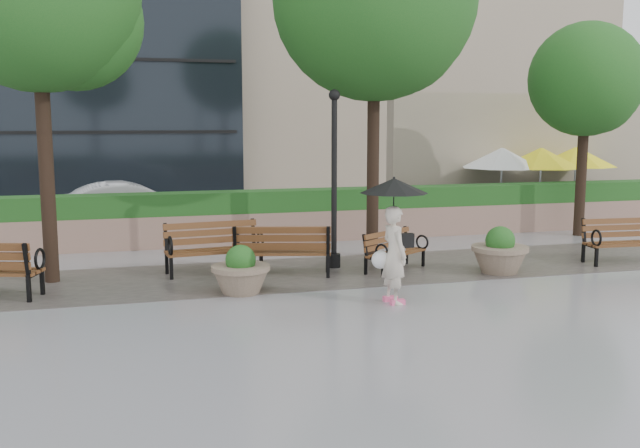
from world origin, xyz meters
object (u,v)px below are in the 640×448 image
object	(u,v)px
lamppost	(334,191)
bench_2	(282,261)
bench_4	(625,250)
pedestrian	(394,228)
planter_left	(241,274)
bench_1	(214,259)
planter_right	(500,255)
bench_3	(395,259)
car_right	(130,206)

from	to	relation	value
lamppost	bench_2	bearing A→B (deg)	-158.64
bench_4	pedestrian	xyz separation A→B (m)	(-6.22, -1.86, 1.03)
planter_left	pedestrian	bearing A→B (deg)	-29.02
bench_1	planter_right	xyz separation A→B (m)	(5.74, -1.53, 0.07)
planter_right	bench_3	bearing A→B (deg)	158.72
planter_right	car_right	distance (m)	11.03
bench_2	bench_3	distance (m)	2.41
bench_4	lamppost	world-z (taller)	lamppost
bench_4	planter_right	xyz separation A→B (m)	(-3.21, -0.18, 0.09)
bench_3	planter_left	bearing A→B (deg)	164.27
bench_3	lamppost	xyz separation A→B (m)	(-1.15, 0.65, 1.41)
planter_left	lamppost	size ratio (longest dim) A/B	0.28
bench_2	bench_3	size ratio (longest dim) A/B	1.28
bench_2	lamppost	bearing A→B (deg)	-144.12
planter_right	car_right	bearing A→B (deg)	131.75
planter_left	pedestrian	distance (m)	2.97
bench_1	car_right	bearing A→B (deg)	97.50
bench_4	planter_left	world-z (taller)	bench_4
bench_2	lamppost	world-z (taller)	lamppost
lamppost	bench_1	bearing A→B (deg)	177.97
planter_right	pedestrian	xyz separation A→B (m)	(-3.02, -1.68, 0.94)
bench_3	planter_left	world-z (taller)	planter_left
bench_1	bench_3	world-z (taller)	bench_1
planter_left	car_right	distance (m)	8.75
planter_right	car_right	size ratio (longest dim) A/B	0.28
bench_3	car_right	size ratio (longest dim) A/B	0.39
bench_2	bench_3	xyz separation A→B (m)	(2.40, -0.16, -0.06)
pedestrian	car_right	bearing A→B (deg)	15.38
planter_left	bench_3	bearing A→B (deg)	17.74
planter_left	car_right	xyz separation A→B (m)	(-1.87, 8.54, 0.34)
lamppost	car_right	bearing A→B (deg)	121.57
bench_1	bench_2	world-z (taller)	same
bench_3	car_right	distance (m)	9.16
lamppost	bench_4	bearing A→B (deg)	-11.17
lamppost	pedestrian	size ratio (longest dim) A/B	1.75
lamppost	planter_right	bearing A→B (deg)	-24.37
car_right	planter_right	bearing A→B (deg)	-145.44
bench_4	bench_2	bearing A→B (deg)	178.21
lamppost	pedestrian	xyz separation A→B (m)	(0.15, -3.12, -0.34)
car_right	lamppost	bearing A→B (deg)	-155.62
bench_1	car_right	distance (m)	6.90
lamppost	car_right	world-z (taller)	lamppost
planter_left	car_right	world-z (taller)	car_right
bench_4	car_right	size ratio (longest dim) A/B	0.45
pedestrian	lamppost	bearing A→B (deg)	-5.43
bench_3	bench_4	world-z (taller)	bench_4
planter_right	pedestrian	bearing A→B (deg)	-150.89
planter_left	pedestrian	world-z (taller)	pedestrian
pedestrian	planter_right	bearing A→B (deg)	-69.08
bench_3	car_right	bearing A→B (deg)	92.12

